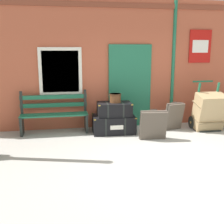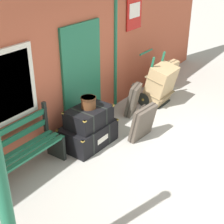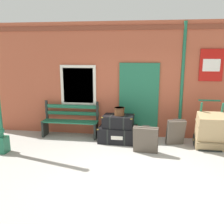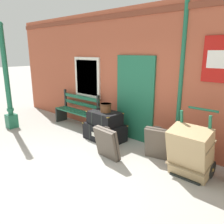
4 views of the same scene
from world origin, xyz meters
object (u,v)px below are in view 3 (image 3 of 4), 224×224
at_px(porters_trolley, 208,137).
at_px(suitcase_cream, 146,140).
at_px(steamer_trunk_base, 118,134).
at_px(steamer_trunk_middle, 118,121).
at_px(platform_bench, 71,121).
at_px(suitcase_slate, 176,132).
at_px(round_hatbox, 119,111).
at_px(large_brown_trunk, 211,131).

xyz_separation_m(porters_trolley, suitcase_cream, (-1.58, -0.64, 0.07)).
distance_m(steamer_trunk_base, steamer_trunk_middle, 0.37).
relative_size(platform_bench, steamer_trunk_base, 1.54).
bearing_deg(platform_bench, steamer_trunk_middle, -11.13).
relative_size(platform_bench, suitcase_cream, 2.31).
relative_size(steamer_trunk_middle, suitcase_cream, 1.21).
xyz_separation_m(platform_bench, suitcase_slate, (2.93, -0.30, -0.10)).
distance_m(steamer_trunk_middle, porters_trolley, 2.35).
bearing_deg(steamer_trunk_middle, suitcase_cream, -43.41).
xyz_separation_m(platform_bench, porters_trolley, (3.75, -0.35, -0.17)).
height_order(round_hatbox, large_brown_trunk, large_brown_trunk).
bearing_deg(steamer_trunk_middle, porters_trolley, -1.69).
relative_size(large_brown_trunk, suitcase_cream, 1.38).
relative_size(platform_bench, round_hatbox, 5.75).
bearing_deg(round_hatbox, suitcase_cream, -45.03).
xyz_separation_m(steamer_trunk_middle, round_hatbox, (0.02, 0.02, 0.28)).
bearing_deg(suitcase_cream, large_brown_trunk, 16.24).
height_order(round_hatbox, porters_trolley, porters_trolley).
xyz_separation_m(round_hatbox, porters_trolley, (2.30, -0.08, -0.59)).
bearing_deg(steamer_trunk_middle, platform_bench, 168.87).
distance_m(porters_trolley, suitcase_slate, 0.82).
relative_size(steamer_trunk_middle, porters_trolley, 0.70).
xyz_separation_m(large_brown_trunk, suitcase_cream, (-1.58, -0.46, -0.14)).
bearing_deg(round_hatbox, suitcase_slate, -1.34).
bearing_deg(steamer_trunk_base, platform_bench, 169.29).
height_order(steamer_trunk_base, suitcase_cream, suitcase_cream).
distance_m(platform_bench, suitcase_cream, 2.38).
height_order(large_brown_trunk, suitcase_cream, large_brown_trunk).
xyz_separation_m(large_brown_trunk, suitcase_slate, (-0.82, 0.22, -0.13)).
xyz_separation_m(steamer_trunk_base, suitcase_cream, (0.76, -0.72, 0.13)).
distance_m(steamer_trunk_middle, suitcase_cream, 1.05).
height_order(steamer_trunk_middle, porters_trolley, porters_trolley).
xyz_separation_m(steamer_trunk_base, porters_trolley, (2.34, -0.08, 0.06)).
xyz_separation_m(platform_bench, round_hatbox, (1.44, -0.26, 0.42)).
distance_m(porters_trolley, suitcase_cream, 1.71).
bearing_deg(suitcase_cream, porters_trolley, 21.85).
height_order(round_hatbox, suitcase_cream, round_hatbox).
xyz_separation_m(steamer_trunk_middle, porters_trolley, (2.33, -0.07, -0.31)).
bearing_deg(suitcase_slate, round_hatbox, 178.66).
relative_size(steamer_trunk_base, suitcase_cream, 1.50).
bearing_deg(suitcase_cream, suitcase_slate, 41.76).
relative_size(steamer_trunk_base, large_brown_trunk, 1.08).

